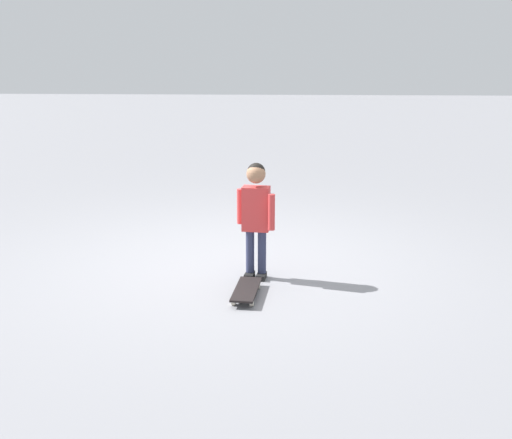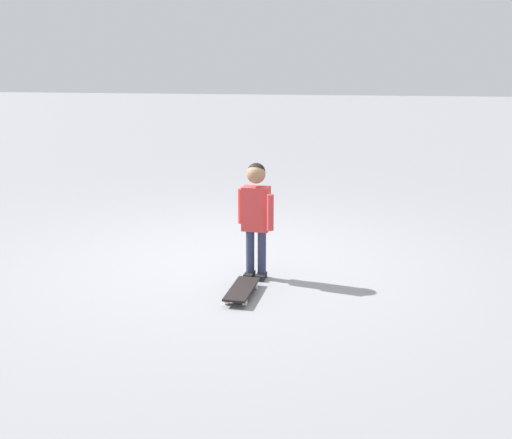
# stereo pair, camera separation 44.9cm
# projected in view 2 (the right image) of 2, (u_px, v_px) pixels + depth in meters

# --- Properties ---
(ground_plane) EXTENTS (50.00, 50.00, 0.00)m
(ground_plane) POSITION_uv_depth(u_px,v_px,m) (236.00, 261.00, 6.15)
(ground_plane) COLOR gray
(child_person) EXTENTS (0.26, 0.35, 1.06)m
(child_person) POSITION_uv_depth(u_px,v_px,m) (256.00, 208.00, 5.52)
(child_person) COLOR #2D3351
(child_person) RESTS_ON ground
(skateboard) EXTENTS (0.57, 0.24, 0.07)m
(skateboard) POSITION_uv_depth(u_px,v_px,m) (242.00, 290.00, 5.24)
(skateboard) COLOR black
(skateboard) RESTS_ON ground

